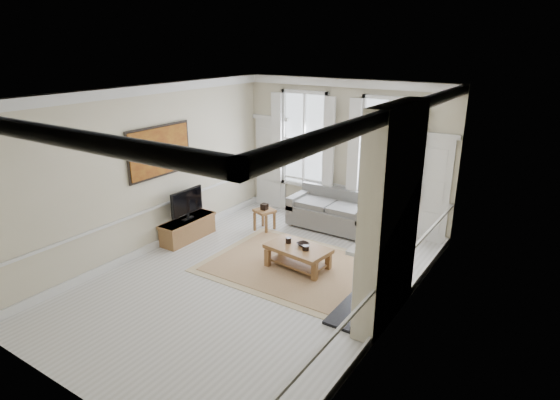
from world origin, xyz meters
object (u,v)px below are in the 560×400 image
Objects in this scene: side_table at (264,214)px; tv_stand at (188,229)px; sofa at (333,213)px; coffee_table at (298,251)px.

side_table is 0.39× the size of tv_stand.
tv_stand is at bearing -128.92° from side_table.
tv_stand is at bearing -134.79° from sofa.
sofa is 3.81× the size of side_table.
coffee_table is at bearing -80.05° from sofa.
coffee_table is 0.96× the size of tv_stand.
tv_stand is (-2.76, -0.14, -0.13)m from coffee_table.
sofa is 3.36m from tv_stand.
tv_stand reaches higher than coffee_table.
tv_stand is at bearing -170.25° from coffee_table.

